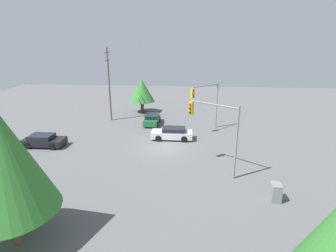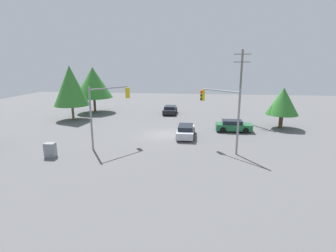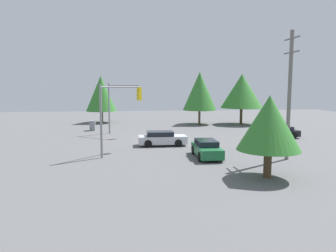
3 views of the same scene
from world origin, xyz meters
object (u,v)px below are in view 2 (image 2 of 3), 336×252
(sedan_dark, at_px, (170,110))
(sedan_green, at_px, (233,126))
(electrical_cabinet, at_px, (50,150))
(traffic_signal_main, at_px, (222,107))
(sedan_silver, at_px, (186,131))
(traffic_signal_cross, at_px, (107,105))

(sedan_dark, relative_size, sedan_green, 1.00)
(electrical_cabinet, bearing_deg, traffic_signal_main, -165.38)
(sedan_dark, bearing_deg, sedan_silver, 103.79)
(traffic_signal_cross, bearing_deg, sedan_dark, 22.96)
(sedan_green, relative_size, traffic_signal_main, 0.72)
(sedan_dark, xyz_separation_m, sedan_green, (-8.60, 9.92, 0.04))
(sedan_silver, height_order, sedan_green, sedan_green)
(traffic_signal_main, relative_size, electrical_cabinet, 4.63)
(sedan_silver, distance_m, sedan_green, 6.21)
(sedan_silver, xyz_separation_m, traffic_signal_cross, (7.27, 3.91, 3.38))
(sedan_green, height_order, traffic_signal_main, traffic_signal_main)
(traffic_signal_main, relative_size, traffic_signal_cross, 0.98)
(traffic_signal_main, bearing_deg, traffic_signal_cross, 44.85)
(traffic_signal_cross, bearing_deg, sedan_silver, -25.09)
(traffic_signal_cross, distance_m, electrical_cabinet, 6.42)
(electrical_cabinet, bearing_deg, sedan_dark, -111.32)
(sedan_dark, bearing_deg, electrical_cabinet, 68.68)
(sedan_silver, height_order, sedan_dark, sedan_silver)
(electrical_cabinet, bearing_deg, traffic_signal_cross, -136.47)
(sedan_dark, height_order, traffic_signal_cross, traffic_signal_cross)
(traffic_signal_cross, relative_size, electrical_cabinet, 4.73)
(sedan_silver, xyz_separation_m, sedan_dark, (3.17, -12.93, -0.04))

